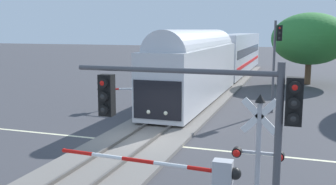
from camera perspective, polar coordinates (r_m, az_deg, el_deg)
The scene contains 10 objects.
ground_plane at distance 19.15m, azimuth -4.17°, elevation -7.39°, with size 220.00×220.00×0.00m, color #3D3D42.
road_centre_stripe at distance 19.15m, azimuth -4.17°, elevation -7.38°, with size 44.00×0.20×0.01m.
railway_track at distance 19.12m, azimuth -4.17°, elevation -7.12°, with size 4.40×80.00×0.32m.
commuter_train at distance 39.24m, azimuth 8.01°, elevation 5.23°, with size 3.04×41.21×5.16m.
crossing_gate_near at distance 11.54m, azimuth 4.84°, elevation -11.48°, with size 5.85×0.40×1.80m.
crossing_signal_mast at distance 10.65m, azimuth 13.14°, elevation -8.17°, with size 1.36×0.44×3.82m.
crossing_gate_far at distance 26.40m, azimuth -7.98°, elevation 0.37°, with size 6.08×0.40×1.89m.
traffic_signal_near_right at distance 8.54m, azimuth 6.47°, elevation -3.26°, with size 5.15×0.38×4.83m.
traffic_signal_far_side at distance 26.19m, azimuth 15.67°, elevation 5.78°, with size 0.53×0.38×6.05m.
elm_centre_background at distance 41.27m, azimuth 20.18°, elevation 7.44°, with size 7.50×7.50×7.15m.
Camera 1 is at (7.09, -16.92, 5.48)m, focal length 41.37 mm.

